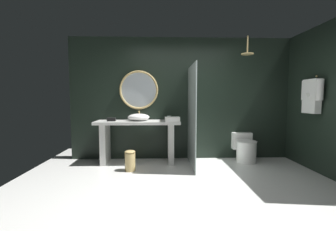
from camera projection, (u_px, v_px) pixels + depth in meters
ground_plane at (195, 194)px, 3.13m from camera, size 5.76×5.76×0.00m
back_wall_panel at (183, 99)px, 4.92m from camera, size 4.80×0.10×2.60m
side_wall_right at (326, 99)px, 3.86m from camera, size 0.10×2.47×2.60m
vanity_counter at (138, 135)px, 4.60m from camera, size 1.70×0.55×0.86m
vessel_sink at (139, 117)px, 4.59m from camera, size 0.44×0.36×0.19m
tumbler_cup at (169, 118)px, 4.65m from camera, size 0.08×0.08×0.10m
tissue_box at (111, 119)px, 4.53m from camera, size 0.16×0.11×0.07m
round_wall_mirror at (139, 90)px, 4.78m from camera, size 0.82×0.04×0.82m
shower_glass_panel at (192, 116)px, 4.35m from camera, size 0.02×1.11×1.95m
rain_shower_head at (247, 53)px, 4.31m from camera, size 0.23×0.23×0.35m
hanging_bathrobe at (312, 95)px, 4.02m from camera, size 0.20×0.51×0.68m
toilet at (245, 148)px, 4.73m from camera, size 0.41×0.62×0.57m
waste_bin at (130, 160)px, 4.11m from camera, size 0.19×0.19×0.38m
folded_hand_towel at (172, 119)px, 4.42m from camera, size 0.29×0.19×0.09m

